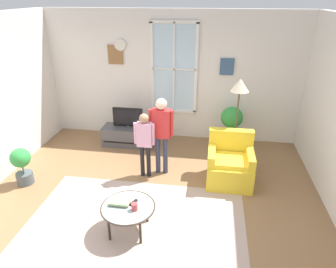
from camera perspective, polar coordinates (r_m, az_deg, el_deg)
name	(u,v)px	position (r m, az deg, el deg)	size (l,w,h in m)	color
ground_plane	(147,214)	(4.70, -4.03, -14.81)	(6.00, 6.12, 0.02)	olive
back_wall	(173,76)	(6.58, 0.89, 10.82)	(5.40, 0.17, 2.73)	silver
area_rug	(135,225)	(4.52, -6.24, -16.69)	(3.12, 2.09, 0.01)	tan
tv_stand	(129,136)	(6.56, -7.38, -0.36)	(1.11, 0.45, 0.41)	#4C4C51
television	(128,117)	(6.38, -7.60, 3.12)	(0.63, 0.08, 0.44)	#4C4C4C
armchair	(230,165)	(5.31, 11.59, -5.68)	(0.76, 0.74, 0.87)	yellow
coffee_table	(128,208)	(4.20, -7.56, -13.71)	(0.74, 0.74, 0.42)	#99B2B7
book_stack	(120,202)	(4.24, -9.09, -12.53)	(0.28, 0.19, 0.05)	gray
cup	(135,207)	(4.09, -6.34, -13.52)	(0.08, 0.08, 0.10)	#BF3F3F
remote_near_books	(134,202)	(4.23, -6.52, -12.74)	(0.04, 0.14, 0.02)	black
person_red_shirt	(161,128)	(5.19, -1.25, 1.15)	(0.43, 0.20, 1.43)	#333851
person_pink_shirt	(145,138)	(5.16, -4.44, -0.79)	(0.36, 0.16, 1.20)	black
potted_plant_by_window	(231,125)	(6.41, 11.85, 1.69)	(0.45, 0.45, 0.90)	#4C565B
potted_plant_corner	(22,164)	(5.69, -25.91, -5.12)	(0.33, 0.33, 0.67)	#4C565B
floor_lamp	(239,94)	(5.40, 13.30, 7.31)	(0.32, 0.32, 1.68)	black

